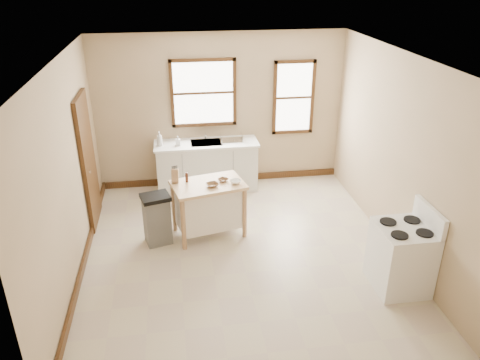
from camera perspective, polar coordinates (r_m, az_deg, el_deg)
name	(u,v)px	position (r m, az deg, el deg)	size (l,w,h in m)	color
floor	(241,253)	(6.93, 0.11, -8.85)	(5.00, 5.00, 0.00)	#C2AF99
ceiling	(241,59)	(5.84, 0.13, 14.52)	(5.00, 5.00, 0.00)	white
wall_back	(221,111)	(8.59, -2.39, 8.40)	(4.50, 0.04, 2.80)	tan
wall_left	(67,175)	(6.35, -20.39, 0.52)	(0.04, 5.00, 2.80)	tan
wall_right	(399,156)	(6.93, 18.86, 2.81)	(0.04, 5.00, 2.80)	tan
window_main	(203,93)	(8.45, -4.48, 10.53)	(1.17, 0.06, 1.22)	#39210F
window_side	(294,98)	(8.75, 6.55, 9.95)	(0.77, 0.06, 1.37)	#39210F
door_left	(88,161)	(7.65, -18.01, 2.19)	(0.06, 0.90, 2.10)	#39210F
baseboard_back	(222,178)	(9.04, -2.22, 0.19)	(4.50, 0.04, 0.12)	#39210F
baseboard_left	(84,262)	(6.98, -18.49, -9.50)	(0.04, 5.00, 0.12)	#39210F
sink_counter	(207,166)	(8.61, -4.05, 1.73)	(1.86, 0.62, 0.92)	silver
faucet	(205,133)	(8.57, -4.26, 5.70)	(0.03, 0.03, 0.22)	silver
soap_bottle_a	(160,139)	(8.33, -9.79, 4.97)	(0.10, 0.10, 0.26)	#B2B2B2
soap_bottle_b	(178,141)	(8.32, -7.58, 4.76)	(0.08, 0.08, 0.17)	#B2B2B2
dish_rack	(232,138)	(8.48, -1.04, 5.12)	(0.40, 0.30, 0.10)	silver
kitchen_island	(209,209)	(7.19, -3.83, -3.54)	(1.06, 0.67, 0.86)	#F2CB8E
knife_block	(175,176)	(7.05, -7.91, 0.49)	(0.10, 0.10, 0.20)	#DEBE74
pepper_grinder	(187,177)	(7.04, -6.52, 0.34)	(0.04, 0.04, 0.15)	#3D1C10
bowl_a	(212,185)	(6.90, -3.39, -0.59)	(0.18, 0.18, 0.04)	brown
bowl_b	(223,180)	(7.05, -2.07, 0.01)	(0.15, 0.15, 0.04)	brown
bowl_c	(236,182)	(6.97, -0.53, -0.23)	(0.16, 0.16, 0.05)	white
trash_bin	(157,219)	(7.08, -10.07, -4.72)	(0.41, 0.34, 0.79)	slate
gas_stove	(402,248)	(6.34, 19.18, -7.88)	(0.70, 0.71, 1.14)	white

